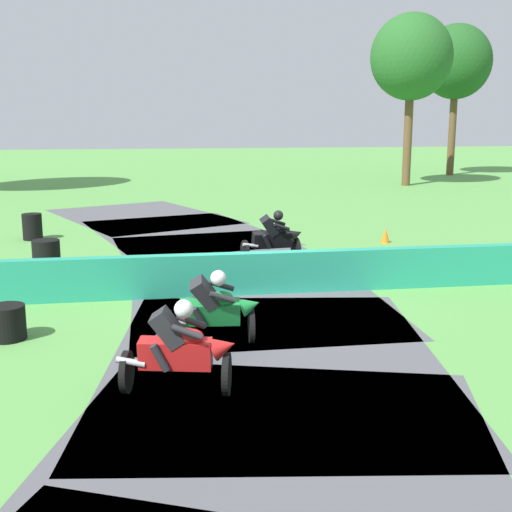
{
  "coord_description": "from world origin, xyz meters",
  "views": [
    {
      "loc": [
        -1.92,
        -14.15,
        3.85
      ],
      "look_at": [
        -0.0,
        -0.35,
        0.9
      ],
      "focal_mm": 47.92,
      "sensor_mm": 36.0,
      "label": 1
    }
  ],
  "objects": [
    {
      "name": "track_asphalt",
      "position": [
        -1.1,
        -0.02,
        0.0
      ],
      "size": [
        9.34,
        32.03,
        0.01
      ],
      "color": "#515156",
      "rests_on": "ground"
    },
    {
      "name": "tree_far_left",
      "position": [
        11.01,
        20.78,
        6.56
      ],
      "size": [
        4.2,
        4.2,
        8.82
      ],
      "color": "brown",
      "rests_on": "ground"
    },
    {
      "name": "safety_barrier",
      "position": [
        4.8,
        0.09,
        0.45
      ],
      "size": [
        20.34,
        0.68,
        0.9
      ],
      "primitive_type": "cube",
      "rotation": [
        0.0,
        0.0,
        -1.55
      ],
      "color": "#239375",
      "rests_on": "ground"
    },
    {
      "name": "tire_stack_mid_a",
      "position": [
        -4.62,
        -2.43,
        0.3
      ],
      "size": [
        0.63,
        0.63,
        0.6
      ],
      "color": "black",
      "rests_on": "ground"
    },
    {
      "name": "tire_stack_far",
      "position": [
        -5.87,
        7.24,
        0.4
      ],
      "size": [
        0.59,
        0.59,
        0.8
      ],
      "color": "black",
      "rests_on": "ground"
    },
    {
      "name": "tree_far_right",
      "position": [
        15.88,
        26.32,
        6.75
      ],
      "size": [
        4.22,
        4.22,
        9.02
      ],
      "color": "brown",
      "rests_on": "ground"
    },
    {
      "name": "motorcycle_trailing_black",
      "position": [
        0.97,
        3.11,
        0.65
      ],
      "size": [
        1.69,
        0.92,
        1.43
      ],
      "color": "black",
      "rests_on": "ground"
    },
    {
      "name": "traffic_cone",
      "position": [
        4.69,
        5.24,
        0.22
      ],
      "size": [
        0.28,
        0.28,
        0.44
      ],
      "primitive_type": "cone",
      "color": "orange",
      "rests_on": "ground"
    },
    {
      "name": "tire_stack_mid_b",
      "position": [
        -4.74,
        2.67,
        0.4
      ],
      "size": [
        0.67,
        0.67,
        0.8
      ],
      "color": "black",
      "rests_on": "ground"
    },
    {
      "name": "ground_plane",
      "position": [
        0.0,
        0.0,
        0.0
      ],
      "size": [
        120.0,
        120.0,
        0.0
      ],
      "primitive_type": "plane",
      "color": "#569947"
    },
    {
      "name": "motorcycle_lead_red",
      "position": [
        -1.72,
        -5.22,
        0.66
      ],
      "size": [
        1.71,
        0.94,
        1.42
      ],
      "color": "black",
      "rests_on": "ground"
    },
    {
      "name": "motorcycle_chase_green",
      "position": [
        -1.1,
        -3.21,
        0.63
      ],
      "size": [
        1.69,
        0.89,
        1.42
      ],
      "color": "black",
      "rests_on": "ground"
    }
  ]
}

